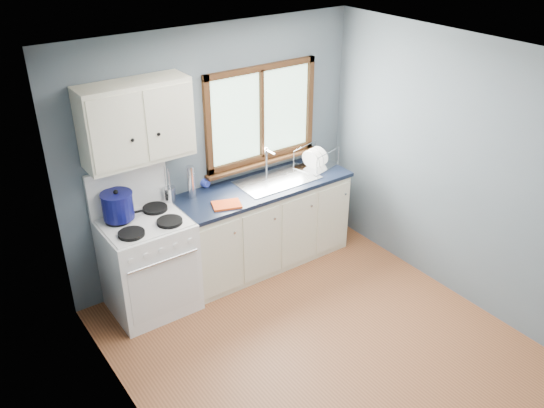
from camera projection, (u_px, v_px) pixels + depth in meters
floor at (327, 353)px, 4.99m from camera, size 3.20×3.60×0.02m
ceiling at (344, 64)px, 3.81m from camera, size 3.20×3.60×0.02m
wall_back at (215, 152)px, 5.70m from camera, size 3.20×0.02×2.50m
wall_left at (138, 304)px, 3.58m from camera, size 0.02×3.60×2.50m
wall_right at (469, 176)px, 5.22m from camera, size 0.02×3.60×2.50m
gas_range at (149, 262)px, 5.33m from camera, size 0.76×0.69×1.36m
base_cabinets at (263, 228)px, 6.05m from camera, size 1.85×0.60×0.88m
countertop at (263, 186)px, 5.82m from camera, size 1.89×0.64×0.04m
sink at (277, 186)px, 5.93m from camera, size 0.84×0.46×0.44m
window at (261, 121)px, 5.84m from camera, size 1.36×0.10×1.03m
upper_cabinets at (136, 122)px, 4.88m from camera, size 0.95×0.35×0.70m
skillet at (120, 216)px, 5.12m from camera, size 0.36×0.26×0.05m
stockpot at (118, 205)px, 5.07m from camera, size 0.37×0.37×0.28m
utensil_crock at (169, 194)px, 5.46m from camera, size 0.16×0.16×0.38m
thermos at (191, 182)px, 5.49m from camera, size 0.08×0.08×0.33m
soap_bottle at (207, 178)px, 5.69m from camera, size 0.11×0.11×0.23m
dish_towel at (227, 205)px, 5.41m from camera, size 0.31×0.27×0.02m
dish_rack at (316, 162)px, 6.17m from camera, size 0.49×0.42×0.22m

